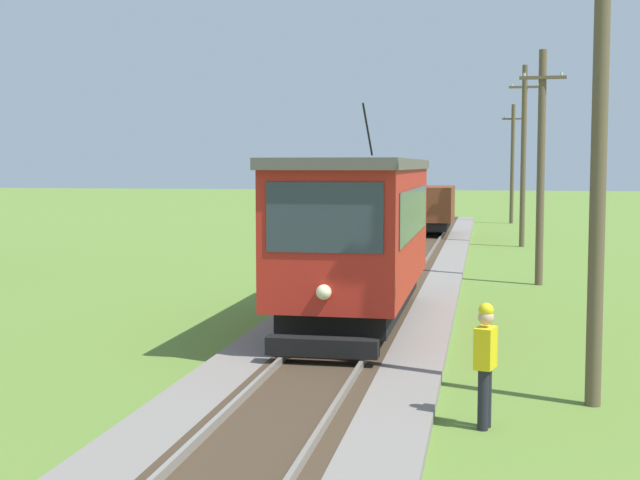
% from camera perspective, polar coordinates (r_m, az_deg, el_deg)
% --- Properties ---
extents(red_tram, '(2.60, 8.54, 4.79)m').
position_cam_1_polar(red_tram, '(18.99, 2.52, 0.49)').
color(red_tram, red).
rests_on(red_tram, rail_right).
extents(freight_car, '(2.40, 5.20, 2.31)m').
position_cam_1_polar(freight_car, '(43.68, 7.28, 2.17)').
color(freight_car, brown).
rests_on(freight_car, rail_right).
extents(utility_pole_near_tram, '(1.40, 0.43, 8.50)m').
position_cam_1_polar(utility_pole_near_tram, '(13.66, 18.15, 7.54)').
color(utility_pole_near_tram, brown).
rests_on(utility_pole_near_tram, ground).
extents(utility_pole_mid, '(1.40, 0.58, 7.23)m').
position_cam_1_polar(utility_pole_mid, '(27.25, 14.52, 4.89)').
color(utility_pole_mid, brown).
rests_on(utility_pole_mid, ground).
extents(utility_pole_far, '(1.40, 0.34, 8.17)m').
position_cam_1_polar(utility_pole_far, '(39.77, 13.41, 5.57)').
color(utility_pole_far, brown).
rests_on(utility_pole_far, ground).
extents(utility_pole_distant, '(1.40, 0.52, 7.52)m').
position_cam_1_polar(utility_pole_distant, '(55.59, 12.71, 5.05)').
color(utility_pole_distant, brown).
rests_on(utility_pole_distant, ground).
extents(gravel_pile, '(2.77, 2.77, 1.09)m').
position_cam_1_polar(gravel_pile, '(46.23, 1.28, 1.10)').
color(gravel_pile, gray).
rests_on(gravel_pile, ground).
extents(track_worker, '(0.33, 0.43, 1.78)m').
position_cam_1_polar(track_worker, '(12.24, 10.96, -7.83)').
color(track_worker, black).
rests_on(track_worker, ground).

